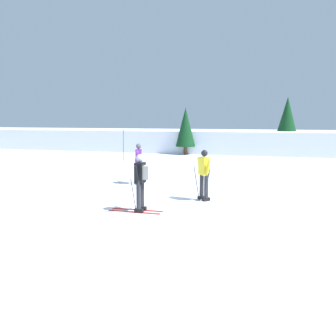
{
  "coord_description": "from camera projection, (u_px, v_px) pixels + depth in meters",
  "views": [
    {
      "loc": [
        4.68,
        -11.64,
        2.74
      ],
      "look_at": [
        0.96,
        1.13,
        0.9
      ],
      "focal_mm": 38.29,
      "sensor_mm": 36.0,
      "label": 1
    }
  ],
  "objects": [
    {
      "name": "skier_yellow",
      "position": [
        204.0,
        174.0,
        11.94
      ],
      "size": [
        1.41,
        1.37,
        1.71
      ],
      "color": "silver",
      "rests_on": "ground"
    },
    {
      "name": "trail_marker_pole",
      "position": [
        124.0,
        145.0,
        23.31
      ],
      "size": [
        0.04,
        0.04,
        2.05
      ],
      "primitive_type": "cylinder",
      "color": "#1E56AD",
      "rests_on": "ground"
    },
    {
      "name": "conifer_far_left",
      "position": [
        287.0,
        120.0,
        28.42
      ],
      "size": [
        1.92,
        1.92,
        4.46
      ],
      "color": "#513823",
      "rests_on": "ground"
    },
    {
      "name": "conifer_far_right",
      "position": [
        186.0,
        127.0,
        27.25
      ],
      "size": [
        1.51,
        1.51,
        3.58
      ],
      "color": "#513823",
      "rests_on": "ground"
    },
    {
      "name": "far_snow_ridge",
      "position": [
        215.0,
        141.0,
        30.5
      ],
      "size": [
        80.0,
        7.21,
        1.75
      ],
      "primitive_type": "cube",
      "color": "silver",
      "rests_on": "ground"
    },
    {
      "name": "skier_purple",
      "position": [
        138.0,
        163.0,
        14.97
      ],
      "size": [
        1.64,
        0.97,
        1.71
      ],
      "color": "silver",
      "rests_on": "ground"
    },
    {
      "name": "skier_black",
      "position": [
        141.0,
        180.0,
        10.48
      ],
      "size": [
        1.6,
        1.0,
        1.71
      ],
      "color": "red",
      "rests_on": "ground"
    },
    {
      "name": "ground_plane",
      "position": [
        133.0,
        196.0,
        12.74
      ],
      "size": [
        120.0,
        120.0,
        0.0
      ],
      "primitive_type": "plane",
      "color": "silver"
    }
  ]
}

